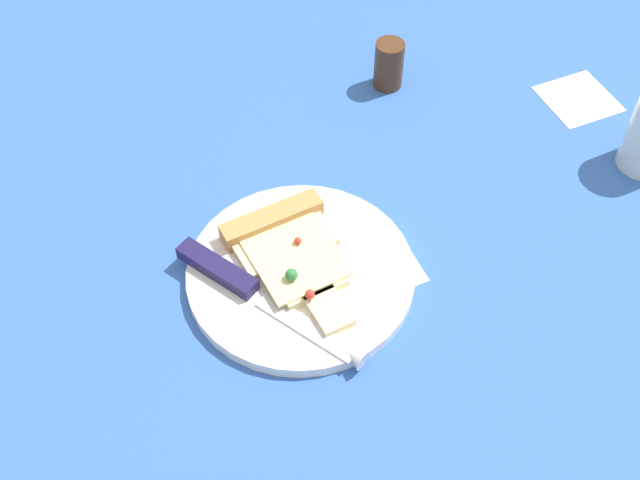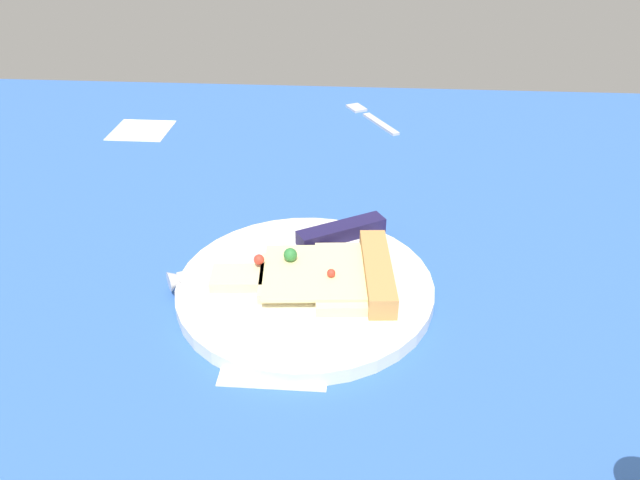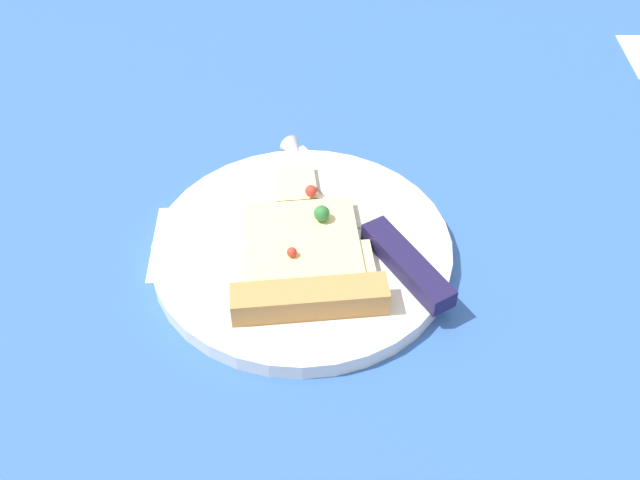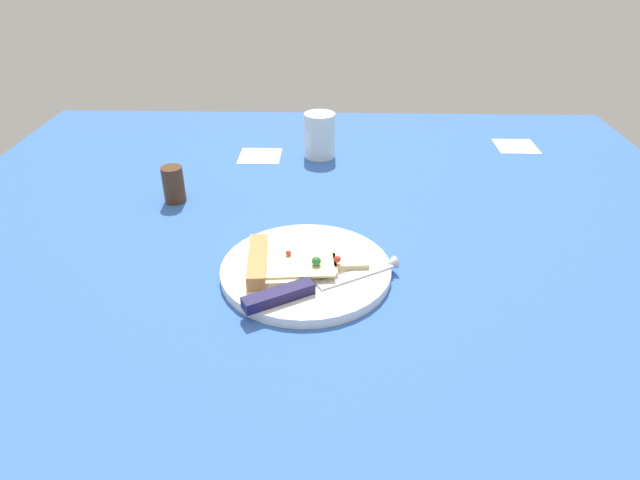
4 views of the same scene
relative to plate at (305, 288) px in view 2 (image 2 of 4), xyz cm
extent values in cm
cube|color=#3360B7|center=(5.04, -1.60, -2.24)|extent=(142.45, 142.45, 3.00)
cube|color=white|center=(-41.11, -30.46, -0.84)|extent=(9.00, 9.00, 0.20)
cube|color=white|center=(8.36, -1.30, -0.84)|extent=(9.00, 9.00, 0.20)
cylinder|color=white|center=(0.00, 0.00, 0.00)|extent=(25.05, 25.05, 1.48)
cube|color=beige|center=(-0.34, 3.99, 1.24)|extent=(11.47, 6.92, 1.00)
cube|color=beige|center=(0.13, -1.49, 1.24)|extent=(7.65, 6.20, 1.00)
cube|color=beige|center=(0.56, -6.48, 1.24)|extent=(4.03, 5.49, 1.00)
cube|color=#F2E099|center=(-0.09, 1.00, 1.89)|extent=(10.02, 10.75, 0.30)
cube|color=tan|center=(-0.60, 6.97, 1.84)|extent=(12.18, 3.62, 2.20)
sphere|color=red|center=(0.78, 2.58, 2.45)|extent=(0.82, 0.82, 0.82)
sphere|color=red|center=(-0.81, -4.59, 2.56)|extent=(1.04, 1.04, 1.04)
sphere|color=#2D7A38|center=(-1.67, -1.65, 2.72)|extent=(1.36, 1.36, 1.36)
cube|color=silver|center=(-2.32, -7.17, 0.89)|extent=(7.81, 11.36, 0.30)
cone|color=silver|center=(0.72, -12.34, 0.89)|extent=(2.74, 2.74, 2.00)
cube|color=#1E1947|center=(-8.41, 3.18, 1.54)|extent=(6.97, 9.73, 1.60)
cube|color=silver|center=(-46.37, 8.03, -0.34)|extent=(9.33, 5.90, 0.80)
cube|color=silver|center=(-53.80, 3.91, -0.34)|extent=(4.31, 3.85, 0.80)
camera|label=1|loc=(-18.45, -47.90, 69.95)|focal=44.34mm
camera|label=2|loc=(46.41, 4.88, 34.79)|focal=33.15mm
camera|label=3|loc=(-0.75, 45.68, 47.08)|focal=43.89mm
camera|label=4|loc=(-66.96, -4.07, 45.32)|focal=30.82mm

